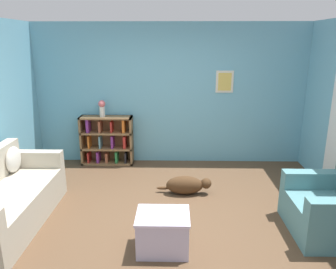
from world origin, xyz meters
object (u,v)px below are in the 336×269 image
Objects in this scene: bookshelf at (107,140)px; recliner_chair at (334,208)px; couch at (4,201)px; dog at (186,185)px; vase at (102,107)px; coffee_table at (163,231)px.

bookshelf reaches higher than recliner_chair.
couch is 1.99× the size of bookshelf.
recliner_chair is 1.17× the size of dog.
couch is 1.96× the size of recliner_chair.
dog is at bearing -40.05° from vase.
vase reaches higher than bookshelf.
bookshelf is 1.65× the size of coffee_table.
couch is 2.47m from vase.
couch reaches higher than coffee_table.
coffee_table is (-2.05, -0.39, -0.10)m from recliner_chair.
dog is (2.34, 0.92, -0.18)m from couch.
coffee_table is 1.44m from dog.
recliner_chair is at bearing -1.29° from couch.
vase is at bearing 114.30° from coffee_table.
bookshelf is 1.15× the size of dog.
vase reaches higher than dog.
vase is (-3.26, 2.30, 0.76)m from recliner_chair.
recliner_chair is 1.67× the size of coffee_table.
bookshelf is 1.98m from dog.
recliner_chair is at bearing -35.87° from bookshelf.
recliner_chair reaches higher than couch.
vase is at bearing 69.77° from couch.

